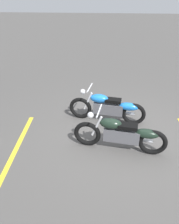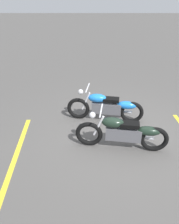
# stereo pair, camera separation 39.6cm
# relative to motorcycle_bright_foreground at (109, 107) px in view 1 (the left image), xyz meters

# --- Properties ---
(ground_plane) EXTENTS (60.00, 60.00, 0.00)m
(ground_plane) POSITION_rel_motorcycle_bright_foreground_xyz_m (-0.33, 0.64, -0.46)
(ground_plane) COLOR #514F4C
(motorcycle_bright_foreground) EXTENTS (2.22, 0.64, 1.04)m
(motorcycle_bright_foreground) POSITION_rel_motorcycle_bright_foreground_xyz_m (0.00, 0.00, 0.00)
(motorcycle_bright_foreground) COLOR black
(motorcycle_bright_foreground) RESTS_ON ground
(motorcycle_dark_foreground) EXTENTS (2.22, 0.62, 1.04)m
(motorcycle_dark_foreground) POSITION_rel_motorcycle_bright_foreground_xyz_m (-0.32, 1.28, 0.00)
(motorcycle_dark_foreground) COLOR black
(motorcycle_dark_foreground) RESTS_ON ground
(parking_stripe_mid) EXTENTS (0.29, 3.20, 0.01)m
(parking_stripe_mid) POSITION_rel_motorcycle_bright_foreground_xyz_m (2.24, 1.58, -0.46)
(parking_stripe_mid) COLOR yellow
(parking_stripe_mid) RESTS_ON ground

